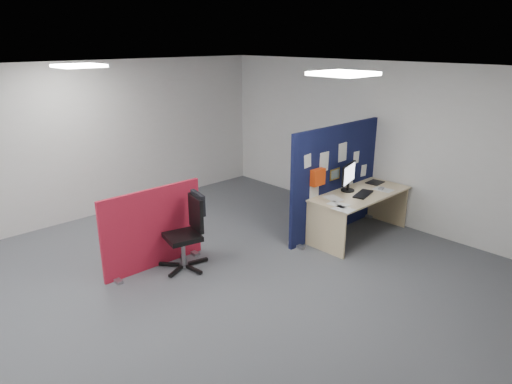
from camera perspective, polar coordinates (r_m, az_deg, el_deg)
floor at (r=5.61m, az=-12.46°, el=-14.68°), size 9.00×9.00×0.00m
ceiling at (r=4.72m, az=-14.79°, el=13.93°), size 9.00×7.00×0.02m
wall_back at (r=8.13m, az=-26.18°, el=4.74°), size 9.00×0.02×2.70m
wall_front at (r=2.91m, az=26.69°, el=-19.16°), size 9.00×0.02×2.70m
wall_right at (r=8.12m, az=15.07°, el=5.99°), size 0.02×7.00×2.70m
ceiling_lights at (r=5.47m, az=-15.15°, el=14.15°), size 4.10×4.10×0.04m
navy_divider at (r=7.44m, az=9.96°, el=1.54°), size 2.15×0.30×1.77m
main_desk at (r=7.44m, az=12.53°, el=-1.28°), size 1.76×0.78×0.73m
monitor_main at (r=7.35m, az=11.51°, el=1.98°), size 0.50×0.21×0.45m
keyboard at (r=7.28m, az=13.24°, el=-0.26°), size 0.48×0.29×0.02m
mouse at (r=7.62m, az=15.39°, el=0.43°), size 0.11×0.07×0.03m
paper_tray at (r=7.94m, az=14.66°, el=1.17°), size 0.29×0.24×0.01m
red_divider at (r=6.43m, az=-12.74°, el=-4.57°), size 1.52×0.30×1.14m
office_chair at (r=6.33m, az=-8.33°, el=-4.32°), size 0.69×0.68×1.04m
desk_papers at (r=7.01m, az=11.69°, el=-0.99°), size 1.42×0.72×0.00m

